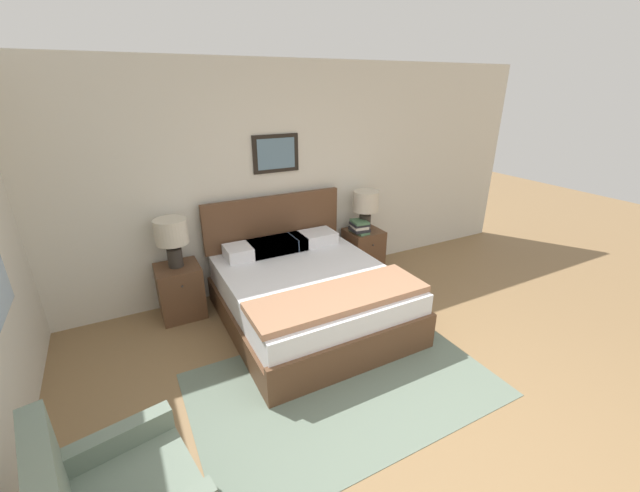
{
  "coord_description": "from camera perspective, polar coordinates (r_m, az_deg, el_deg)",
  "views": [
    {
      "loc": [
        -1.65,
        -1.13,
        2.34
      ],
      "look_at": [
        -0.15,
        1.7,
        1.01
      ],
      "focal_mm": 22.0,
      "sensor_mm": 36.0,
      "label": 1
    }
  ],
  "objects": [
    {
      "name": "ground_plane",
      "position": [
        3.08,
        20.08,
        -28.77
      ],
      "size": [
        16.0,
        16.0,
        0.0
      ],
      "primitive_type": "plane",
      "color": "olive"
    },
    {
      "name": "book_hardcover_middle",
      "position": [
        5.03,
        5.75,
        2.44
      ],
      "size": [
        0.23,
        0.25,
        0.04
      ],
      "rotation": [
        0.0,
        0.0,
        -0.08
      ],
      "color": "#232328",
      "rests_on": "book_thick_bottom"
    },
    {
      "name": "book_paperback_top",
      "position": [
        4.99,
        5.79,
        3.54
      ],
      "size": [
        0.21,
        0.25,
        0.03
      ],
      "rotation": [
        0.0,
        0.0,
        -0.13
      ],
      "color": "#4C7551",
      "rests_on": "book_slim_near_top"
    },
    {
      "name": "nightstand_by_door",
      "position": [
        5.23,
        6.26,
        -0.68
      ],
      "size": [
        0.44,
        0.45,
        0.58
      ],
      "color": "brown",
      "rests_on": "ground_plane"
    },
    {
      "name": "bed",
      "position": [
        4.13,
        -1.78,
        -6.8
      ],
      "size": [
        1.68,
        1.92,
        1.15
      ],
      "color": "brown",
      "rests_on": "ground_plane"
    },
    {
      "name": "table_lamp_by_door",
      "position": [
        5.04,
        6.67,
        6.07
      ],
      "size": [
        0.33,
        0.33,
        0.52
      ],
      "color": "#2D2823",
      "rests_on": "nightstand_by_door"
    },
    {
      "name": "nightstand_near_window",
      "position": [
        4.48,
        -19.63,
        -6.18
      ],
      "size": [
        0.44,
        0.45,
        0.58
      ],
      "color": "brown",
      "rests_on": "ground_plane"
    },
    {
      "name": "wall_back",
      "position": [
        4.67,
        -6.63,
        9.55
      ],
      "size": [
        7.41,
        0.09,
        2.6
      ],
      "color": "beige",
      "rests_on": "ground_plane"
    },
    {
      "name": "book_novel_upper",
      "position": [
        5.01,
        5.76,
        2.83
      ],
      "size": [
        0.21,
        0.23,
        0.04
      ],
      "rotation": [
        0.0,
        0.0,
        -0.16
      ],
      "color": "silver",
      "rests_on": "book_hardcover_middle"
    },
    {
      "name": "table_lamp_near_window",
      "position": [
        4.24,
        -20.78,
        1.48
      ],
      "size": [
        0.33,
        0.33,
        0.52
      ],
      "color": "#2D2823",
      "rests_on": "nightstand_near_window"
    },
    {
      "name": "book_thick_bottom",
      "position": [
        5.04,
        5.73,
        2.1
      ],
      "size": [
        0.16,
        0.28,
        0.03
      ],
      "rotation": [
        0.0,
        0.0,
        0.08
      ],
      "color": "#4C7551",
      "rests_on": "nightstand_by_door"
    },
    {
      "name": "book_slim_near_top",
      "position": [
        5.0,
        5.78,
        3.21
      ],
      "size": [
        0.22,
        0.22,
        0.03
      ],
      "rotation": [
        0.0,
        0.0,
        -0.08
      ],
      "color": "#232328",
      "rests_on": "book_novel_upper"
    },
    {
      "name": "area_rug_main",
      "position": [
        3.49,
        3.53,
        -19.47
      ],
      "size": [
        2.45,
        1.58,
        0.01
      ],
      "color": "slate",
      "rests_on": "ground_plane"
    }
  ]
}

